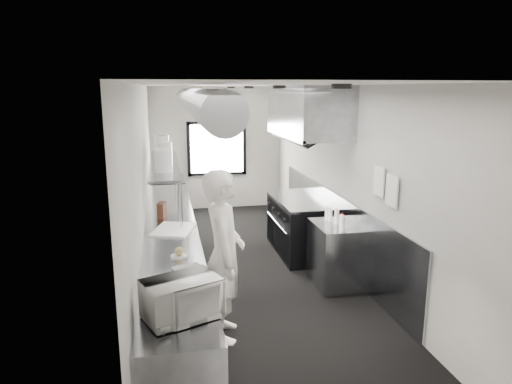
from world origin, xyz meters
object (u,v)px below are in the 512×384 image
plate_stack_a (163,161)px  line_cook (224,256)px  cutting_board (174,229)px  small_plate (179,256)px  plate_stack_c (165,152)px  knife_block (162,210)px  squeeze_bottle_b (342,221)px  exhaust_hood (307,111)px  deli_tub_b (162,285)px  squeeze_bottle_d (330,215)px  prep_counter (172,261)px  range (301,226)px  squeeze_bottle_e (327,214)px  squeeze_bottle_a (343,224)px  plate_stack_d (162,146)px  squeeze_bottle_c (337,217)px  far_work_table (168,199)px  pass_shelf (165,165)px  deli_tub_a (157,293)px  plate_stack_b (162,157)px  microwave (182,299)px  bottle_station (337,255)px

plate_stack_a → line_cook: bearing=-72.7°
cutting_board → small_plate: bearing=-87.9°
plate_stack_c → line_cook: bearing=-79.0°
knife_block → squeeze_bottle_b: (2.39, -1.02, -0.02)m
exhaust_hood → deli_tub_b: exhaust_hood is taller
line_cook → squeeze_bottle_d: 2.09m
prep_counter → plate_stack_a: size_ratio=19.18×
range → plate_stack_c: plate_stack_c is taller
squeeze_bottle_b → squeeze_bottle_e: (-0.06, 0.42, -0.00)m
squeeze_bottle_a → line_cook: bearing=-155.5°
plate_stack_c → plate_stack_d: bearing=96.1°
plate_stack_c → squeeze_bottle_c: (2.31, -1.85, -0.73)m
deli_tub_b → squeeze_bottle_c: 2.96m
deli_tub_b → squeeze_bottle_e: size_ratio=0.78×
far_work_table → squeeze_bottle_e: bearing=-58.7°
squeeze_bottle_a → knife_block: bearing=154.1°
pass_shelf → deli_tub_a: pass_shelf is taller
small_plate → knife_block: size_ratio=0.86×
squeeze_bottle_b → plate_stack_b: bearing=146.5°
plate_stack_c → prep_counter: bearing=-89.1°
squeeze_bottle_d → line_cook: bearing=-143.8°
pass_shelf → squeeze_bottle_b: 3.03m
plate_stack_d → squeeze_bottle_e: plate_stack_d is taller
microwave → deli_tub_a: size_ratio=4.01×
exhaust_hood → squeeze_bottle_c: 1.95m
far_work_table → cutting_board: 3.74m
range → bottle_station: bearing=-85.4°
small_plate → plate_stack_b: (-0.15, 2.23, 0.80)m
exhaust_hood → microwave: size_ratio=3.95×
squeeze_bottle_d → plate_stack_c: bearing=142.6°
far_work_table → microwave: bearing=-89.6°
pass_shelf → plate_stack_c: (0.02, 0.19, 0.19)m
deli_tub_b → plate_stack_c: (0.09, 3.58, 0.78)m
plate_stack_b → squeeze_bottle_d: size_ratio=1.56×
pass_shelf → squeeze_bottle_c: 2.91m
far_work_table → squeeze_bottle_b: bearing=-60.8°
bottle_station → cutting_board: 2.32m
squeeze_bottle_a → squeeze_bottle_b: 0.13m
far_work_table → deli_tub_b: (-0.12, -5.59, 0.50)m
range → plate_stack_b: bearing=-179.7°
prep_counter → deli_tub_a: deli_tub_a is taller
prep_counter → line_cook: 1.47m
deli_tub_b → plate_stack_d: 4.13m
exhaust_hood → plate_stack_b: 2.42m
squeeze_bottle_a → squeeze_bottle_b: bearing=74.3°
prep_counter → cutting_board: bearing=-23.4°
squeeze_bottle_c → deli_tub_b: bearing=-144.2°
cutting_board → plate_stack_b: bearing=95.3°
exhaust_hood → squeeze_bottle_e: 1.81m
plate_stack_b → plate_stack_c: 0.50m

